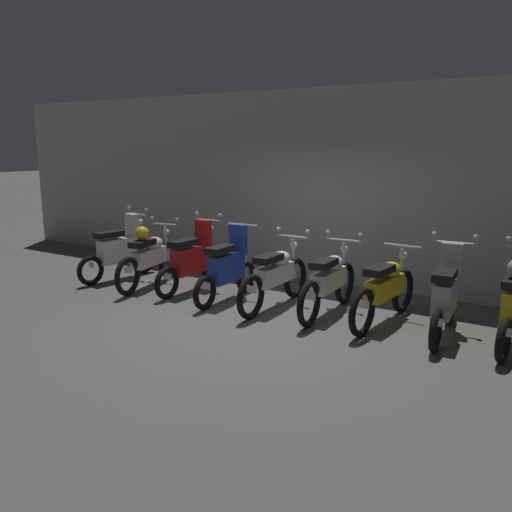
{
  "coord_description": "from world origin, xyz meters",
  "views": [
    {
      "loc": [
        3.92,
        -6.09,
        2.44
      ],
      "look_at": [
        -0.36,
        0.68,
        0.75
      ],
      "focal_mm": 37.29,
      "sensor_mm": 36.0,
      "label": 1
    }
  ],
  "objects_px": {
    "motorbike_slot_4": "(275,276)",
    "motorbike_slot_7": "(445,297)",
    "motorbike_slot_2": "(192,260)",
    "motorbike_slot_0": "(119,251)",
    "motorbike_slot_6": "(385,289)",
    "motorbike_slot_1": "(149,256)",
    "motorbike_slot_3": "(228,268)",
    "motorbike_slot_5": "(329,281)"
  },
  "relations": [
    {
      "from": "motorbike_slot_3",
      "to": "motorbike_slot_4",
      "type": "xyz_separation_m",
      "value": [
        0.83,
        0.08,
        -0.03
      ]
    },
    {
      "from": "motorbike_slot_0",
      "to": "motorbike_slot_2",
      "type": "bearing_deg",
      "value": 2.52
    },
    {
      "from": "motorbike_slot_3",
      "to": "motorbike_slot_5",
      "type": "distance_m",
      "value": 1.66
    },
    {
      "from": "motorbike_slot_0",
      "to": "motorbike_slot_4",
      "type": "bearing_deg",
      "value": 0.49
    },
    {
      "from": "motorbike_slot_4",
      "to": "motorbike_slot_6",
      "type": "height_order",
      "value": "motorbike_slot_4"
    },
    {
      "from": "motorbike_slot_1",
      "to": "motorbike_slot_2",
      "type": "xyz_separation_m",
      "value": [
        0.83,
        0.15,
        -0.0
      ]
    },
    {
      "from": "motorbike_slot_3",
      "to": "motorbike_slot_4",
      "type": "height_order",
      "value": "motorbike_slot_3"
    },
    {
      "from": "motorbike_slot_1",
      "to": "motorbike_slot_4",
      "type": "bearing_deg",
      "value": 2.46
    },
    {
      "from": "motorbike_slot_3",
      "to": "motorbike_slot_4",
      "type": "relative_size",
      "value": 0.86
    },
    {
      "from": "motorbike_slot_5",
      "to": "motorbike_slot_6",
      "type": "xyz_separation_m",
      "value": [
        0.83,
        0.03,
        -0.0
      ]
    },
    {
      "from": "motorbike_slot_1",
      "to": "motorbike_slot_3",
      "type": "xyz_separation_m",
      "value": [
        1.65,
        0.03,
        -0.0
      ]
    },
    {
      "from": "motorbike_slot_3",
      "to": "motorbike_slot_7",
      "type": "xyz_separation_m",
      "value": [
        3.3,
        0.16,
        0.0
      ]
    },
    {
      "from": "motorbike_slot_1",
      "to": "motorbike_slot_3",
      "type": "bearing_deg",
      "value": 0.91
    },
    {
      "from": "motorbike_slot_2",
      "to": "motorbike_slot_5",
      "type": "relative_size",
      "value": 0.86
    },
    {
      "from": "motorbike_slot_4",
      "to": "motorbike_slot_5",
      "type": "distance_m",
      "value": 0.84
    },
    {
      "from": "motorbike_slot_0",
      "to": "motorbike_slot_4",
      "type": "xyz_separation_m",
      "value": [
        3.29,
        0.03,
        -0.04
      ]
    },
    {
      "from": "motorbike_slot_0",
      "to": "motorbike_slot_4",
      "type": "distance_m",
      "value": 3.29
    },
    {
      "from": "motorbike_slot_7",
      "to": "motorbike_slot_2",
      "type": "bearing_deg",
      "value": -179.5
    },
    {
      "from": "motorbike_slot_0",
      "to": "motorbike_slot_5",
      "type": "distance_m",
      "value": 4.12
    },
    {
      "from": "motorbike_slot_2",
      "to": "motorbike_slot_4",
      "type": "bearing_deg",
      "value": -1.54
    },
    {
      "from": "motorbike_slot_2",
      "to": "motorbike_slot_3",
      "type": "bearing_deg",
      "value": -8.59
    },
    {
      "from": "motorbike_slot_3",
      "to": "motorbike_slot_4",
      "type": "bearing_deg",
      "value": 5.53
    },
    {
      "from": "motorbike_slot_2",
      "to": "motorbike_slot_4",
      "type": "height_order",
      "value": "motorbike_slot_2"
    },
    {
      "from": "motorbike_slot_6",
      "to": "motorbike_slot_7",
      "type": "relative_size",
      "value": 1.16
    },
    {
      "from": "motorbike_slot_1",
      "to": "motorbike_slot_5",
      "type": "xyz_separation_m",
      "value": [
        3.3,
        0.24,
        -0.04
      ]
    },
    {
      "from": "motorbike_slot_0",
      "to": "motorbike_slot_3",
      "type": "bearing_deg",
      "value": -1.2
    },
    {
      "from": "motorbike_slot_0",
      "to": "motorbike_slot_7",
      "type": "bearing_deg",
      "value": 1.08
    },
    {
      "from": "motorbike_slot_4",
      "to": "motorbike_slot_5",
      "type": "relative_size",
      "value": 1.0
    },
    {
      "from": "motorbike_slot_1",
      "to": "motorbike_slot_7",
      "type": "xyz_separation_m",
      "value": [
        4.95,
        0.19,
        -0.0
      ]
    },
    {
      "from": "motorbike_slot_0",
      "to": "motorbike_slot_1",
      "type": "height_order",
      "value": "motorbike_slot_0"
    },
    {
      "from": "motorbike_slot_4",
      "to": "motorbike_slot_7",
      "type": "bearing_deg",
      "value": 1.86
    },
    {
      "from": "motorbike_slot_2",
      "to": "motorbike_slot_4",
      "type": "relative_size",
      "value": 0.86
    },
    {
      "from": "motorbike_slot_4",
      "to": "motorbike_slot_7",
      "type": "distance_m",
      "value": 2.47
    },
    {
      "from": "motorbike_slot_1",
      "to": "motorbike_slot_7",
      "type": "height_order",
      "value": "motorbike_slot_7"
    },
    {
      "from": "motorbike_slot_0",
      "to": "motorbike_slot_5",
      "type": "xyz_separation_m",
      "value": [
        4.12,
        0.16,
        -0.04
      ]
    },
    {
      "from": "motorbike_slot_6",
      "to": "motorbike_slot_7",
      "type": "bearing_deg",
      "value": -5.83
    },
    {
      "from": "motorbike_slot_7",
      "to": "motorbike_slot_5",
      "type": "bearing_deg",
      "value": 178.06
    },
    {
      "from": "motorbike_slot_3",
      "to": "motorbike_slot_5",
      "type": "relative_size",
      "value": 0.86
    },
    {
      "from": "motorbike_slot_4",
      "to": "motorbike_slot_7",
      "type": "relative_size",
      "value": 1.16
    },
    {
      "from": "motorbike_slot_0",
      "to": "motorbike_slot_6",
      "type": "relative_size",
      "value": 0.86
    },
    {
      "from": "motorbike_slot_6",
      "to": "motorbike_slot_3",
      "type": "bearing_deg",
      "value": -174.38
    },
    {
      "from": "motorbike_slot_0",
      "to": "motorbike_slot_3",
      "type": "relative_size",
      "value": 1.0
    }
  ]
}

